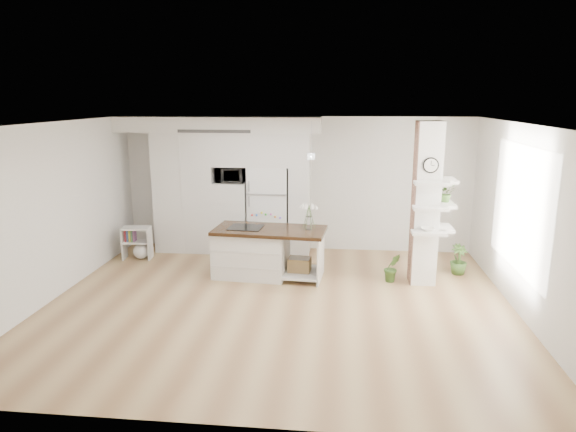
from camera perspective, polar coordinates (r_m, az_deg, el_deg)
name	(u,v)px	position (r m, az deg, el deg)	size (l,w,h in m)	color
floor	(279,304)	(7.91, -1.04, -9.73)	(7.00, 6.00, 0.01)	tan
room	(278,183)	(7.39, -1.10, 3.66)	(7.04, 6.04, 2.72)	white
cabinet_wall	(222,178)	(10.30, -7.29, 4.25)	(4.00, 0.71, 2.70)	silver
refrigerator	(269,209)	(10.26, -2.15, 0.73)	(0.78, 0.69, 1.75)	white
column	(432,205)	(8.67, 15.68, 1.18)	(0.69, 0.90, 2.70)	silver
window	(520,208)	(8.12, 24.38, 0.78)	(2.40, 2.40, 0.00)	white
pendant_light	(398,165)	(7.49, 12.11, 5.54)	(0.12, 0.12, 0.10)	white
kitchen_island	(258,251)	(8.99, -3.36, -3.87)	(1.97, 1.06, 1.43)	silver
bookshelf	(138,245)	(10.35, -16.30, -3.09)	(0.56, 0.36, 0.63)	silver
floor_plant_a	(392,268)	(8.90, 11.48, -5.64)	(0.27, 0.22, 0.50)	#3C6127
floor_plant_b	(459,259)	(9.58, 18.42, -4.61)	(0.30, 0.30, 0.53)	#3C6127
microwave	(230,175)	(10.21, -6.41, 4.56)	(0.54, 0.37, 0.30)	#2D2D2D
shelf_plant	(446,193)	(8.84, 17.18, 2.46)	(0.27, 0.23, 0.30)	#3C6127
decor_bowl	(428,229)	(8.51, 15.26, -1.43)	(0.22, 0.22, 0.05)	white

